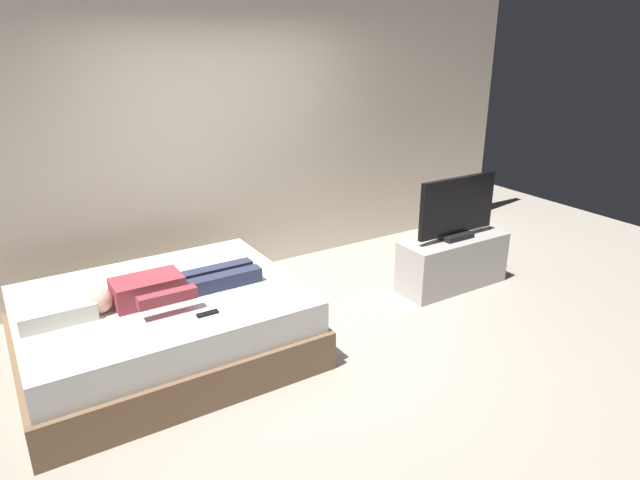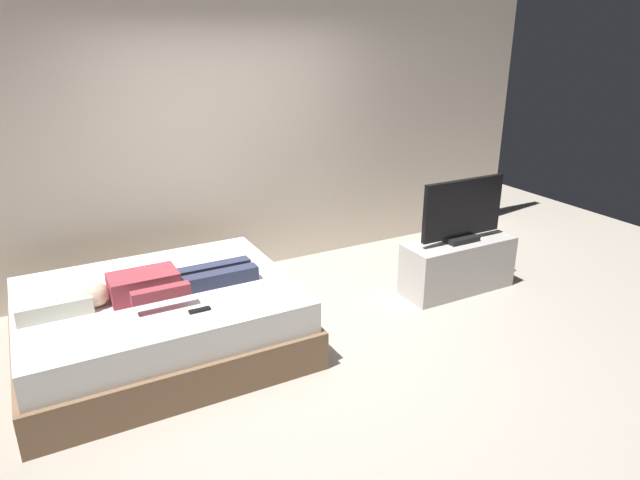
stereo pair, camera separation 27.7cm
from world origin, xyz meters
The scene contains 8 objects.
ground_plane centered at (0.00, 0.00, 0.00)m, with size 10.00×10.00×0.00m, color #ADA393.
back_wall centered at (0.40, 1.75, 1.40)m, with size 6.40×0.10×2.80m, color beige.
bed centered at (-1.05, 0.45, 0.26)m, with size 2.04×1.61×0.54m.
pillow centered at (-1.75, 0.45, 0.60)m, with size 0.48×0.34×0.12m, color silver.
person centered at (-1.02, 0.37, 0.62)m, with size 1.26×0.46×0.18m.
remote centered at (-0.87, -0.03, 0.55)m, with size 0.15×0.04×0.02m, color black.
tv_stand centered at (1.71, 0.26, 0.25)m, with size 1.10×0.40×0.50m, color #B7B2AD.
tv centered at (1.71, 0.26, 0.78)m, with size 0.88×0.20×0.59m.
Camera 2 is at (-1.79, -3.47, 2.37)m, focal length 31.74 mm.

